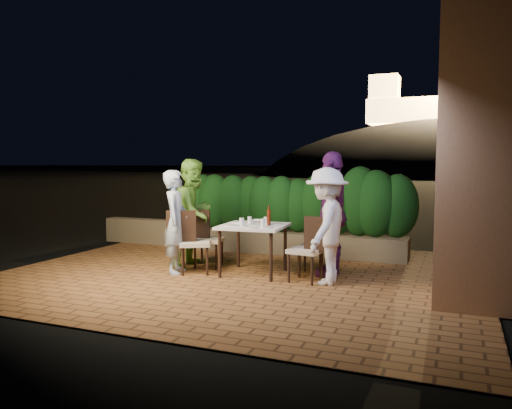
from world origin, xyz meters
The scene contains 32 objects.
ground centered at (0.00, 0.00, -0.02)m, with size 400.00×400.00×0.00m, color black.
terrace_floor centered at (0.00, 0.50, -0.07)m, with size 7.00×6.00×0.15m, color brown.
building_wall centered at (3.60, 2.00, 2.50)m, with size 1.60×5.00×5.00m, color #9F673E.
window_pane centered at (2.82, 1.50, 2.00)m, with size 0.08×1.00×1.40m, color black.
window_frame centered at (2.81, 1.50, 2.00)m, with size 0.06×1.15×1.55m, color black.
planter centered at (0.20, 2.30, 0.20)m, with size 4.20×0.55×0.40m, color brown.
hedge centered at (0.20, 2.30, 0.95)m, with size 4.00×0.70×1.10m, color #0F3810, non-canonical shape.
parapet centered at (-2.80, 2.30, 0.25)m, with size 2.20×0.30×0.50m, color brown.
hill centered at (2.00, 60.00, -4.00)m, with size 52.00×40.00×22.00m, color black.
fortress centered at (2.00, 60.00, 10.50)m, with size 26.00×8.00×8.00m, color #FFCC7A, non-canonical shape.
dining_table centered at (0.20, 0.47, 0.38)m, with size 0.95×0.95×0.75m, color white, non-canonical shape.
plate_nw centered at (-0.06, 0.23, 0.76)m, with size 0.21×0.21×0.01m, color white.
plate_sw centered at (-0.13, 0.65, 0.76)m, with size 0.23×0.23×0.01m, color white.
plate_ne centered at (0.49, 0.24, 0.76)m, with size 0.20×0.20×0.01m, color white.
plate_se centered at (0.44, 0.68, 0.76)m, with size 0.24×0.24×0.01m, color white.
plate_centre centered at (0.20, 0.44, 0.76)m, with size 0.20×0.20×0.01m, color white.
plate_front centered at (0.31, 0.14, 0.76)m, with size 0.21×0.21×0.01m, color white.
glass_nw centered at (0.09, 0.28, 0.81)m, with size 0.07×0.07×0.12m, color silver.
glass_sw centered at (0.08, 0.61, 0.80)m, with size 0.06×0.06×0.11m, color silver.
glass_ne centered at (0.39, 0.36, 0.81)m, with size 0.07×0.07×0.11m, color silver.
glass_se centered at (0.34, 0.62, 0.81)m, with size 0.07×0.07×0.11m, color silver.
beer_bottle centered at (0.42, 0.53, 0.90)m, with size 0.06×0.06×0.30m, color #4D1B0C, non-canonical shape.
bowl centered at (0.13, 0.76, 0.77)m, with size 0.18×0.18×0.04m, color white.
chair_left_front centered at (-0.65, 0.19, 0.48)m, with size 0.45×0.45×0.96m, color black, non-canonical shape.
chair_left_back centered at (-0.67, 0.68, 0.46)m, with size 0.43×0.43×0.92m, color black, non-canonical shape.
chair_right_front centered at (1.07, 0.30, 0.47)m, with size 0.43×0.43×0.93m, color black, non-canonical shape.
chair_right_back centered at (1.04, 0.76, 0.43)m, with size 0.40×0.40×0.87m, color black, non-canonical shape.
diner_blue centered at (-0.92, 0.10, 0.79)m, with size 0.57×0.38×1.57m, color #A1B9CF.
diner_green centered at (-0.95, 0.70, 0.87)m, with size 0.85×0.66×1.74m, color #70B839.
diner_white centered at (1.37, 0.29, 0.81)m, with size 1.05×0.60×1.62m, color white.
diner_purple centered at (1.32, 0.82, 0.93)m, with size 1.09×0.45×1.85m, color #5F2268.
parapet_lamp centered at (-2.20, 2.30, 0.57)m, with size 0.10×0.10×0.14m, color orange.
Camera 1 is at (3.04, -6.42, 1.69)m, focal length 35.00 mm.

